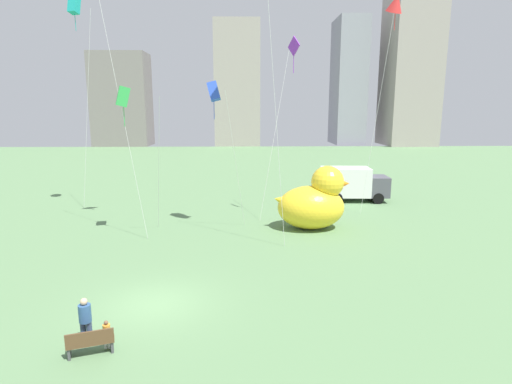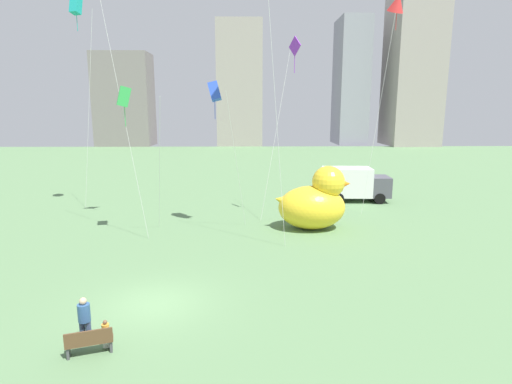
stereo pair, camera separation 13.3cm
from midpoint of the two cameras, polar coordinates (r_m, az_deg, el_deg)
ground_plane at (r=17.94m, az=-13.41°, el=-14.65°), size 140.00×140.00×0.00m
park_bench at (r=15.10m, az=-21.57°, el=-18.46°), size 1.52×0.86×0.90m
person_adult at (r=15.58m, az=-22.15°, el=-15.69°), size 0.40×0.40×1.65m
person_child at (r=15.26m, az=-19.59°, el=-17.63°), size 0.24×0.24×0.99m
giant_inflatable_duck at (r=27.39m, az=8.13°, el=-1.39°), size 5.00×3.21×4.15m
box_truck at (r=36.22m, az=13.33°, el=1.02°), size 5.64×2.59×2.85m
city_skyline at (r=91.22m, az=8.05°, el=15.22°), size 70.52×14.44×33.94m
kite_purple at (r=28.91m, az=5.22°, el=18.13°), size 2.56×2.78×12.37m
kite_blue at (r=26.66m, az=-5.50°, el=13.41°), size 2.30×2.68×9.44m
kite_green at (r=25.63m, az=-17.41°, el=12.23°), size 2.82×3.48×9.04m
kite_teal at (r=34.51m, az=-23.27°, el=22.15°), size 1.70×1.36×15.45m
kite_red at (r=31.94m, az=18.85°, el=23.18°), size 2.30×2.41×15.36m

